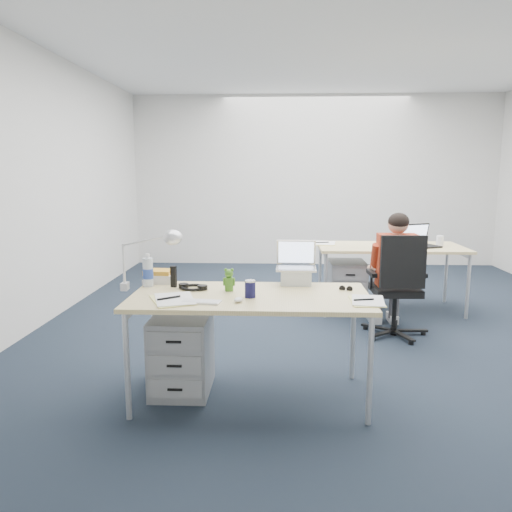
# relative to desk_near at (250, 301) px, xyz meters

# --- Properties ---
(floor) EXTENTS (7.00, 7.00, 0.00)m
(floor) POSITION_rel_desk_near_xyz_m (0.78, 1.65, -0.68)
(floor) COLOR black
(floor) RESTS_ON ground
(room) EXTENTS (6.02, 7.02, 2.80)m
(room) POSITION_rel_desk_near_xyz_m (0.78, 1.65, 1.03)
(room) COLOR silver
(room) RESTS_ON ground
(desk_near) EXTENTS (1.60, 0.80, 0.73)m
(desk_near) POSITION_rel_desk_near_xyz_m (0.00, 0.00, 0.00)
(desk_near) COLOR #D0B978
(desk_near) RESTS_ON ground
(desk_far) EXTENTS (1.60, 0.80, 0.73)m
(desk_far) POSITION_rel_desk_near_xyz_m (1.44, 2.32, 0.00)
(desk_far) COLOR #D0B978
(desk_far) RESTS_ON ground
(office_chair) EXTENTS (0.65, 0.65, 0.99)m
(office_chair) POSITION_rel_desk_near_xyz_m (1.30, 1.37, -0.40)
(office_chair) COLOR black
(office_chair) RESTS_ON ground
(seated_person) EXTENTS (0.36, 0.62, 1.16)m
(seated_person) POSITION_rel_desk_near_xyz_m (1.30, 1.53, -0.10)
(seated_person) COLOR #9F2F16
(seated_person) RESTS_ON ground
(drawer_pedestal_near) EXTENTS (0.40, 0.50, 0.55)m
(drawer_pedestal_near) POSITION_rel_desk_near_xyz_m (-0.49, 0.09, -0.41)
(drawer_pedestal_near) COLOR gray
(drawer_pedestal_near) RESTS_ON ground
(drawer_pedestal_far) EXTENTS (0.40, 0.50, 0.55)m
(drawer_pedestal_far) POSITION_rel_desk_near_xyz_m (0.97, 2.32, -0.41)
(drawer_pedestal_far) COLOR gray
(drawer_pedestal_far) RESTS_ON ground
(silver_laptop) EXTENTS (0.30, 0.24, 0.31)m
(silver_laptop) POSITION_rel_desk_near_xyz_m (0.32, 0.35, 0.20)
(silver_laptop) COLOR silver
(silver_laptop) RESTS_ON desk_near
(wireless_keyboard) EXTENTS (0.26, 0.13, 0.01)m
(wireless_keyboard) POSITION_rel_desk_near_xyz_m (-0.30, -0.22, 0.05)
(wireless_keyboard) COLOR white
(wireless_keyboard) RESTS_ON desk_near
(computer_mouse) EXTENTS (0.07, 0.10, 0.03)m
(computer_mouse) POSITION_rel_desk_near_xyz_m (-0.06, -0.19, 0.06)
(computer_mouse) COLOR white
(computer_mouse) RESTS_ON desk_near
(headphones) EXTENTS (0.27, 0.23, 0.04)m
(headphones) POSITION_rel_desk_near_xyz_m (-0.41, 0.15, 0.06)
(headphones) COLOR black
(headphones) RESTS_ON desk_near
(can_koozie) EXTENTS (0.09, 0.09, 0.12)m
(can_koozie) POSITION_rel_desk_near_xyz_m (0.00, -0.07, 0.10)
(can_koozie) COLOR #151440
(can_koozie) RESTS_ON desk_near
(water_bottle) EXTENTS (0.10, 0.10, 0.24)m
(water_bottle) POSITION_rel_desk_near_xyz_m (-0.75, 0.22, 0.17)
(water_bottle) COLOR silver
(water_bottle) RESTS_ON desk_near
(bear_figurine) EXTENTS (0.09, 0.07, 0.16)m
(bear_figurine) POSITION_rel_desk_near_xyz_m (-0.15, 0.11, 0.13)
(bear_figurine) COLOR #2A691C
(bear_figurine) RESTS_ON desk_near
(book_stack) EXTENTS (0.26, 0.23, 0.09)m
(book_stack) POSITION_rel_desk_near_xyz_m (-0.70, 0.35, 0.09)
(book_stack) COLOR silver
(book_stack) RESTS_ON desk_near
(cordless_phone) EXTENTS (0.05, 0.04, 0.15)m
(cordless_phone) POSITION_rel_desk_near_xyz_m (-0.56, 0.21, 0.12)
(cordless_phone) COLOR black
(cordless_phone) RESTS_ON desk_near
(papers_left) EXTENTS (0.34, 0.40, 0.01)m
(papers_left) POSITION_rel_desk_near_xyz_m (-0.49, -0.18, 0.05)
(papers_left) COLOR #ECE988
(papers_left) RESTS_ON desk_near
(papers_right) EXTENTS (0.22, 0.30, 0.01)m
(papers_right) POSITION_rel_desk_near_xyz_m (0.75, -0.15, 0.05)
(papers_right) COLOR #ECE988
(papers_right) RESTS_ON desk_near
(sunglasses) EXTENTS (0.11, 0.07, 0.02)m
(sunglasses) POSITION_rel_desk_near_xyz_m (0.66, 0.16, 0.06)
(sunglasses) COLOR black
(sunglasses) RESTS_ON desk_near
(desk_lamp) EXTENTS (0.42, 0.24, 0.44)m
(desk_lamp) POSITION_rel_desk_near_xyz_m (-0.75, 0.10, 0.27)
(desk_lamp) COLOR silver
(desk_lamp) RESTS_ON desk_near
(dark_laptop) EXTENTS (0.48, 0.47, 0.26)m
(dark_laptop) POSITION_rel_desk_near_xyz_m (1.76, 2.24, 0.18)
(dark_laptop) COLOR black
(dark_laptop) RESTS_ON desk_far
(far_cup) EXTENTS (0.10, 0.10, 0.11)m
(far_cup) POSITION_rel_desk_near_xyz_m (2.00, 2.36, 0.10)
(far_cup) COLOR white
(far_cup) RESTS_ON desk_far
(far_papers) EXTENTS (0.26, 0.35, 0.01)m
(far_papers) POSITION_rel_desk_near_xyz_m (0.72, 2.46, 0.05)
(far_papers) COLOR white
(far_papers) RESTS_ON desk_far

